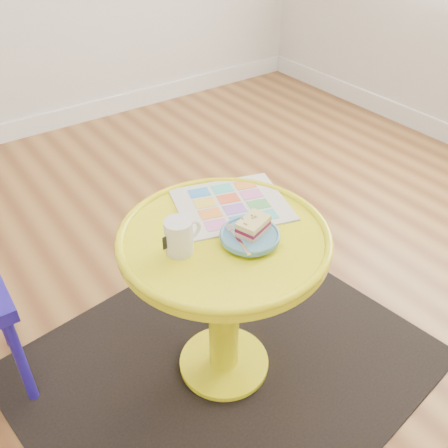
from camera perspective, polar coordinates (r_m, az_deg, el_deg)
floor at (r=1.96m, az=-0.28°, el=-10.73°), size 4.00×4.00×0.00m
rug at (r=1.81m, az=-0.00°, el=-15.72°), size 1.43×1.25×0.01m
side_table at (r=1.51m, az=-0.00°, el=-6.16°), size 0.61×0.61×0.57m
newspaper at (r=1.53m, az=0.86°, el=2.24°), size 0.40×0.37×0.01m
mug at (r=1.33m, az=-5.10°, el=-1.32°), size 0.11×0.08×0.10m
plate at (r=1.38m, az=2.96°, el=-1.39°), size 0.17×0.17×0.02m
cake_slice at (r=1.37m, az=3.36°, el=-0.16°), size 0.11×0.09×0.04m
fork at (r=1.36m, az=1.49°, el=-1.60°), size 0.05×0.14×0.00m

